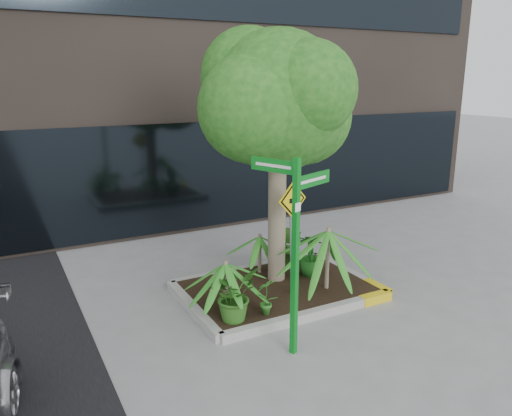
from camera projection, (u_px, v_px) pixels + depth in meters
name	position (u px, v px, depth m)	size (l,w,h in m)	color
ground	(276.00, 302.00, 8.54)	(80.00, 80.00, 0.00)	gray
planter	(279.00, 288.00, 8.85)	(3.35, 2.36, 0.15)	#9E9E99
tree	(278.00, 101.00, 8.38)	(3.06, 2.71, 4.58)	gray
palm_front	(329.00, 231.00, 8.49)	(1.26, 1.26, 1.40)	gray
palm_left	(226.00, 264.00, 7.77)	(0.92, 0.92, 1.02)	gray
palm_back	(260.00, 237.00, 9.29)	(0.85, 0.85, 0.95)	gray
shrub_a	(234.00, 295.00, 7.52)	(0.73, 0.73, 0.81)	#295C1A
shrub_b	(311.00, 255.00, 9.23)	(0.44, 0.44, 0.79)	#1E641E
shrub_c	(266.00, 296.00, 7.72)	(0.32, 0.32, 0.60)	#2E7423
shrub_d	(290.00, 246.00, 9.64)	(0.47, 0.47, 0.85)	#2B6A1E
street_sign_post	(295.00, 235.00, 6.62)	(1.00, 0.78, 2.75)	#0B7C1D
cattle_sign	(292.00, 219.00, 8.21)	(0.59, 0.14, 1.95)	slate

